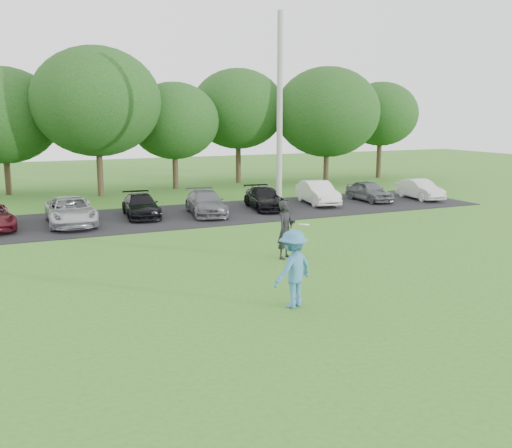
% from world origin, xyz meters
% --- Properties ---
extents(ground, '(100.00, 100.00, 0.00)m').
position_xyz_m(ground, '(0.00, 0.00, 0.00)').
color(ground, '#347220').
rests_on(ground, ground).
extents(parking_lot, '(32.00, 6.50, 0.03)m').
position_xyz_m(parking_lot, '(0.00, 13.00, 0.01)').
color(parking_lot, black).
rests_on(parking_lot, ground).
extents(utility_pole, '(0.28, 0.28, 9.60)m').
position_xyz_m(utility_pole, '(5.26, 12.43, 4.80)').
color(utility_pole, '#9D9D98').
rests_on(utility_pole, ground).
extents(frisbee_player, '(1.45, 1.16, 2.16)m').
position_xyz_m(frisbee_player, '(-0.89, -0.75, 0.98)').
color(frisbee_player, teal).
rests_on(frisbee_player, ground).
extents(camera_bystander, '(0.85, 0.79, 1.96)m').
position_xyz_m(camera_bystander, '(1.17, 3.71, 0.98)').
color(camera_bystander, black).
rests_on(camera_bystander, ground).
extents(parked_cars, '(30.37, 4.87, 1.22)m').
position_xyz_m(parked_cars, '(-1.39, 13.02, 0.60)').
color(parked_cars, silver).
rests_on(parked_cars, parking_lot).
extents(tree_row, '(42.39, 9.85, 8.64)m').
position_xyz_m(tree_row, '(1.51, 22.76, 4.91)').
color(tree_row, '#38281C').
rests_on(tree_row, ground).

